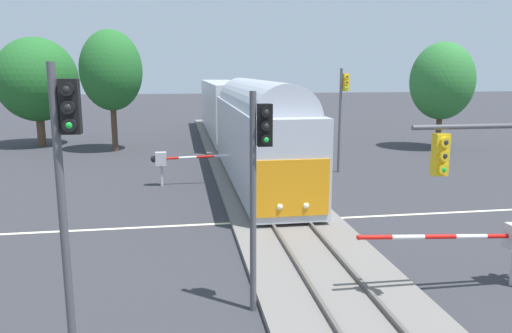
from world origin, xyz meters
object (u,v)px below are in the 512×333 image
traffic_signal_near_left (66,174)px  traffic_signal_far_side (343,104)px  crossing_gate_near (500,238)px  maple_right_background (442,81)px  traffic_signal_median (259,168)px  crossing_gate_far (171,160)px  pine_left_background (37,80)px  oak_behind_train (111,71)px  commuter_train (237,115)px

traffic_signal_near_left → traffic_signal_far_side: bearing=57.5°
crossing_gate_near → maple_right_background: 25.93m
traffic_signal_median → traffic_signal_far_side: bearing=64.8°
traffic_signal_median → maple_right_background: 29.56m
crossing_gate_far → traffic_signal_near_left: traffic_signal_near_left is taller
traffic_signal_near_left → pine_left_background: bearing=105.5°
traffic_signal_near_left → traffic_signal_median: bearing=26.6°
crossing_gate_near → oak_behind_train: oak_behind_train is taller
maple_right_background → pine_left_background: pine_left_background is taller
traffic_signal_median → pine_left_background: 32.45m
crossing_gate_near → traffic_signal_far_side: traffic_signal_far_side is taller
oak_behind_train → pine_left_background: bearing=149.7°
pine_left_background → traffic_signal_far_side: bearing=-34.0°
commuter_train → traffic_signal_far_side: traffic_signal_far_side is taller
commuter_train → crossing_gate_near: size_ratio=7.34×
traffic_signal_near_left → pine_left_background: 32.99m
crossing_gate_near → pine_left_background: pine_left_background is taller
commuter_train → pine_left_background: pine_left_background is taller
commuter_train → maple_right_background: (15.65, 0.05, 2.36)m
crossing_gate_far → maple_right_background: 22.60m
commuter_train → maple_right_background: maple_right_background is taller
commuter_train → traffic_signal_near_left: traffic_signal_near_left is taller
crossing_gate_near → oak_behind_train: size_ratio=0.59×
traffic_signal_median → traffic_signal_near_left: (-3.95, -1.97, 0.40)m
traffic_signal_near_left → traffic_signal_far_side: traffic_signal_near_left is taller
crossing_gate_near → pine_left_background: size_ratio=0.61×
crossing_gate_near → maple_right_background: bearing=64.4°
maple_right_background → traffic_signal_far_side: bearing=-144.4°
traffic_signal_median → traffic_signal_far_side: (7.58, 16.10, 0.37)m
crossing_gate_near → crossing_gate_far: 16.52m
traffic_signal_far_side → oak_behind_train: oak_behind_train is taller
commuter_train → pine_left_background: bearing=157.0°
crossing_gate_near → crossing_gate_far: (-9.14, 13.76, -0.01)m
traffic_signal_far_side → maple_right_background: (10.31, 7.39, 1.09)m
traffic_signal_near_left → oak_behind_train: size_ratio=0.69×
traffic_signal_median → traffic_signal_near_left: traffic_signal_near_left is taller
crossing_gate_near → crossing_gate_far: bearing=123.6°
commuter_train → maple_right_background: bearing=0.2°
crossing_gate_near → traffic_signal_median: size_ratio=0.94×
pine_left_background → oak_behind_train: 7.14m
crossing_gate_far → traffic_signal_median: 14.48m
commuter_train → pine_left_background: size_ratio=4.48×
crossing_gate_far → pine_left_background: bearing=123.6°
traffic_signal_near_left → maple_right_background: maple_right_background is taller
crossing_gate_near → traffic_signal_near_left: size_ratio=0.85×
commuter_train → traffic_signal_median: size_ratio=6.93×
traffic_signal_near_left → oak_behind_train: bearing=95.4°
traffic_signal_median → pine_left_background: pine_left_background is taller
crossing_gate_far → maple_right_background: bearing=24.9°
pine_left_background → commuter_train: bearing=-23.0°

